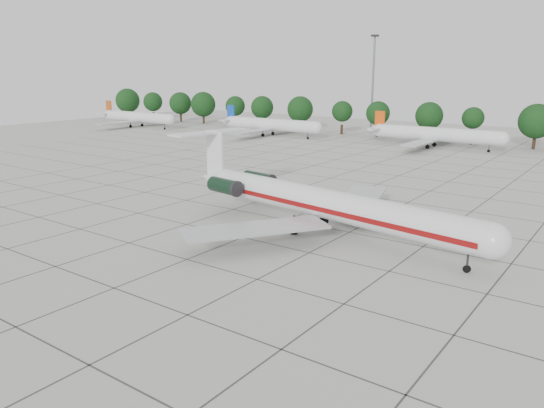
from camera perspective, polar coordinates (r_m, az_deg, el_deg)
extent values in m
plane|color=#B6B6AF|center=(54.26, -3.18, -3.61)|extent=(260.00, 260.00, 0.00)
cube|color=#383838|center=(66.10, 5.04, -0.37)|extent=(170.00, 170.00, 0.02)
cylinder|color=silver|center=(54.42, 6.29, -0.07)|extent=(33.42, 8.31, 3.06)
sphere|color=silver|center=(46.29, 22.59, -3.68)|extent=(3.06, 3.06, 3.06)
cone|color=silver|center=(67.61, -6.34, 2.75)|extent=(5.06, 3.75, 3.06)
cube|color=maroon|center=(55.66, 7.29, -0.03)|extent=(32.03, 5.20, 0.51)
cube|color=maroon|center=(53.32, 5.24, -0.60)|extent=(32.03, 5.20, 0.51)
cube|color=#B7BABC|center=(62.54, 9.42, 0.52)|extent=(7.90, 14.53, 0.28)
cube|color=#B7BABC|center=(50.36, -1.79, -2.65)|extent=(11.33, 13.90, 0.28)
cube|color=black|center=(64.77, -1.82, 2.57)|extent=(2.20, 1.51, 0.23)
cylinder|color=black|center=(65.20, -1.40, 2.65)|extent=(4.67, 2.44, 1.76)
cube|color=black|center=(62.05, -4.62, 2.01)|extent=(2.20, 1.51, 0.23)
cylinder|color=black|center=(61.65, -5.08, 1.92)|extent=(4.67, 2.44, 1.76)
cube|color=silver|center=(66.69, -6.16, 5.42)|extent=(2.97, 0.73, 5.56)
cube|color=silver|center=(66.85, -6.57, 7.68)|extent=(4.51, 11.42, 0.20)
cylinder|color=black|center=(47.70, 20.27, -5.95)|extent=(0.21, 0.21, 1.76)
cylinder|color=black|center=(47.88, 20.22, -6.57)|extent=(0.68, 0.36, 0.65)
cylinder|color=black|center=(58.44, 5.61, -1.12)|extent=(0.25, 0.25, 1.67)
cylinder|color=black|center=(58.64, 5.59, -1.82)|extent=(1.00, 0.70, 0.93)
cylinder|color=black|center=(54.93, 2.40, -2.06)|extent=(0.25, 0.25, 1.67)
cylinder|color=black|center=(55.15, 2.39, -2.80)|extent=(1.00, 0.70, 0.93)
cylinder|color=silver|center=(164.23, -14.21, 9.06)|extent=(27.20, 3.00, 3.00)
cube|color=#B7BABC|center=(165.10, -14.41, 8.65)|extent=(3.50, 27.20, 0.25)
cube|color=#AA4512|center=(174.52, -17.15, 10.00)|extent=(2.40, 0.25, 3.60)
cylinder|color=black|center=(166.64, -13.80, 8.25)|extent=(0.80, 0.45, 0.80)
cylinder|color=black|center=(163.84, -14.97, 8.08)|extent=(0.80, 0.45, 0.80)
cylinder|color=silver|center=(137.66, -0.11, 8.56)|extent=(27.20, 3.00, 3.00)
cube|color=#B7BABC|center=(138.38, -0.45, 8.09)|extent=(3.50, 27.20, 0.25)
cube|color=#0C3CA3|center=(145.72, -4.45, 9.86)|extent=(2.40, 0.25, 3.60)
cylinder|color=black|center=(140.30, 0.09, 7.60)|extent=(0.80, 0.45, 0.80)
cylinder|color=black|center=(136.78, -1.00, 7.43)|extent=(0.80, 0.45, 0.80)
cylinder|color=silver|center=(121.75, 17.26, 7.19)|extent=(27.20, 3.00, 3.00)
cube|color=#B7BABC|center=(122.21, 16.77, 6.68)|extent=(3.50, 27.20, 0.25)
cube|color=#D9460C|center=(126.42, 11.53, 8.96)|extent=(2.40, 0.25, 3.60)
cylinder|color=black|center=(124.45, 17.07, 6.13)|extent=(0.80, 0.45, 0.80)
cylinder|color=black|center=(120.33, 16.37, 5.92)|extent=(0.80, 0.45, 0.80)
cylinder|color=#332114|center=(199.01, -15.18, 9.33)|extent=(0.70, 0.70, 2.50)
sphere|color=black|center=(198.70, -15.27, 10.69)|extent=(8.44, 8.44, 8.44)
cylinder|color=#332114|center=(188.98, -12.61, 9.24)|extent=(0.70, 0.70, 2.50)
sphere|color=black|center=(188.65, -12.69, 10.68)|extent=(6.44, 6.44, 6.44)
cylinder|color=#332114|center=(179.36, -9.77, 9.12)|extent=(0.70, 0.70, 2.50)
sphere|color=black|center=(179.01, -9.83, 10.64)|extent=(7.14, 7.14, 7.14)
cylinder|color=#332114|center=(172.25, -7.36, 9.01)|extent=(0.70, 0.70, 2.50)
sphere|color=black|center=(171.89, -7.41, 10.58)|extent=(7.79, 7.79, 7.79)
cylinder|color=#332114|center=(163.54, -3.95, 8.82)|extent=(0.70, 0.70, 2.50)
sphere|color=black|center=(163.16, -3.97, 10.48)|extent=(5.94, 5.94, 5.94)
cylinder|color=#332114|center=(157.23, -1.06, 8.63)|extent=(0.70, 0.70, 2.50)
sphere|color=black|center=(156.84, -1.07, 10.36)|extent=(6.57, 6.57, 6.57)
cylinder|color=#332114|center=(149.71, 3.02, 8.33)|extent=(0.70, 0.70, 2.50)
sphere|color=black|center=(149.29, 3.05, 10.14)|extent=(7.15, 7.15, 7.15)
cylinder|color=#332114|center=(143.01, 7.50, 7.95)|extent=(0.70, 0.70, 2.50)
sphere|color=black|center=(142.57, 7.56, 9.85)|extent=(5.43, 5.43, 5.43)
cylinder|color=#332114|center=(138.47, 11.23, 7.60)|extent=(0.70, 0.70, 2.50)
sphere|color=black|center=(138.02, 11.33, 9.56)|extent=(5.99, 5.99, 5.99)
cylinder|color=#332114|center=(133.52, 16.40, 7.06)|extent=(0.70, 0.70, 2.50)
sphere|color=black|center=(133.06, 16.55, 9.09)|extent=(6.50, 6.50, 6.50)
cylinder|color=#332114|center=(130.49, 20.63, 6.57)|extent=(0.70, 0.70, 2.50)
sphere|color=black|center=(130.02, 20.81, 8.64)|extent=(4.93, 4.93, 4.93)
cylinder|color=#332114|center=(127.67, 26.34, 5.86)|extent=(0.70, 0.70, 2.50)
sphere|color=black|center=(127.19, 26.57, 7.97)|extent=(7.40, 7.40, 7.40)
cylinder|color=slate|center=(146.18, 10.78, 12.38)|extent=(0.56, 0.56, 25.00)
cube|color=black|center=(146.38, 11.02, 17.35)|extent=(1.60, 1.60, 0.50)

